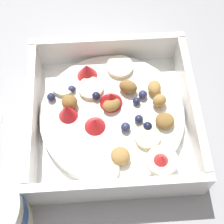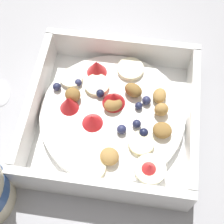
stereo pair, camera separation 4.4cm
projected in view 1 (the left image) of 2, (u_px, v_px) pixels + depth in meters
ground_plane at (123, 121)px, 0.47m from camera, size 2.40×2.40×0.00m
fruit_bowl at (112, 116)px, 0.45m from camera, size 0.21×0.21×0.06m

